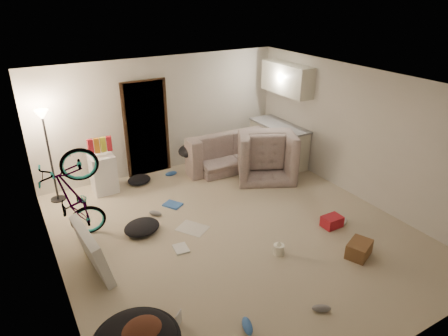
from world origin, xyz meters
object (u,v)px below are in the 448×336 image
mini_fridge (103,174)px  drink_case_a (359,249)px  tv_box (92,250)px  juicer (279,249)px  kitchen_counter (278,144)px  drink_case_b (332,221)px  sofa (228,152)px  armchair (263,157)px  floor_lamp (46,137)px  bicycle (77,216)px

mini_fridge → drink_case_a: bearing=-56.0°
tv_box → juicer: bearing=-26.9°
kitchen_counter → drink_case_a: 3.73m
mini_fridge → drink_case_a: 4.98m
drink_case_a → drink_case_b: drink_case_a is taller
drink_case_b → juicer: (-1.28, -0.17, 0.00)m
sofa → armchair: 0.90m
armchair → drink_case_b: size_ratio=3.60×
floor_lamp → mini_fridge: floor_lamp is taller
tv_box → kitchen_counter: bearing=16.6°
floor_lamp → tv_box: size_ratio=1.68×
tv_box → drink_case_a: (3.62, -1.69, -0.24)m
armchair → drink_case_a: 3.26m
armchair → floor_lamp: bearing=12.6°
mini_fridge → drink_case_a: (2.82, -4.10, -0.27)m
mini_fridge → drink_case_b: size_ratio=2.34×
drink_case_b → mini_fridge: bearing=133.2°
armchair → drink_case_a: armchair is taller
bicycle → tv_box: size_ratio=1.55×
sofa → armchair: bearing=121.1°
tv_box → sofa: bearing=27.6°
bicycle → tv_box: 0.92m
mini_fridge → drink_case_b: bearing=-47.6°
drink_case_b → juicer: juicer is taller
sofa → mini_fridge: mini_fridge is taller
armchair → juicer: bearing=85.5°
drink_case_a → juicer: bearing=124.7°
kitchen_counter → mini_fridge: kitchen_counter is taller
juicer → kitchen_counter: bearing=53.3°
bicycle → drink_case_b: size_ratio=4.99×
kitchen_counter → sofa: kitchen_counter is taller
tv_box → drink_case_b: bearing=-17.5°
mini_fridge → sofa: bearing=-2.6°
bicycle → juicer: bearing=-119.2°
tv_box → juicer: (2.57, -1.04, -0.26)m
sofa → juicer: 3.52m
kitchen_counter → drink_case_b: kitchen_counter is taller
drink_case_b → floor_lamp: bearing=139.7°
armchair → mini_fridge: size_ratio=1.54×
bicycle → drink_case_b: bicycle is taller
drink_case_a → drink_case_b: bearing=50.8°
sofa → mini_fridge: size_ratio=2.79×
tv_box → bicycle: bearing=85.2°
floor_lamp → drink_case_b: size_ratio=5.41×
bicycle → drink_case_a: bearing=-117.7°
drink_case_a → mini_fridge: bearing=101.1°
floor_lamp → sofa: floor_lamp is taller
mini_fridge → tv_box: bearing=-108.9°
juicer → floor_lamp: bearing=127.0°
mini_fridge → armchair: bearing=-15.7°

